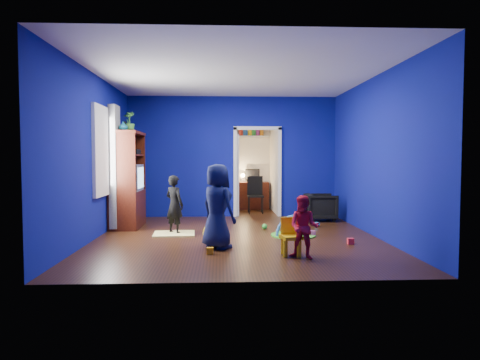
{
  "coord_description": "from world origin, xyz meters",
  "views": [
    {
      "loc": [
        -0.29,
        -7.59,
        1.43
      ],
      "look_at": [
        0.07,
        0.4,
        1.01
      ],
      "focal_mm": 32.0,
      "sensor_mm": 36.0,
      "label": 1
    }
  ],
  "objects_px": {
    "armchair": "(321,207)",
    "child_navy": "(217,206)",
    "child_black": "(174,205)",
    "toddler_red": "(304,227)",
    "hopper_ball": "(215,233)",
    "vase": "(123,126)",
    "tv_armoire": "(127,180)",
    "study_desk": "(253,195)",
    "kid_chair": "(291,238)",
    "folding_chair": "(255,195)",
    "crt_tv": "(129,178)",
    "play_mat": "(293,235)"
  },
  "relations": [
    {
      "from": "armchair",
      "to": "child_black",
      "type": "height_order",
      "value": "child_black"
    },
    {
      "from": "child_navy",
      "to": "crt_tv",
      "type": "xyz_separation_m",
      "value": [
        -1.82,
        2.16,
        0.35
      ]
    },
    {
      "from": "play_mat",
      "to": "folding_chair",
      "type": "height_order",
      "value": "folding_chair"
    },
    {
      "from": "hopper_ball",
      "to": "folding_chair",
      "type": "distance_m",
      "value": 4.08
    },
    {
      "from": "child_black",
      "to": "toddler_red",
      "type": "distance_m",
      "value": 2.91
    },
    {
      "from": "hopper_ball",
      "to": "study_desk",
      "type": "distance_m",
      "value": 5.01
    },
    {
      "from": "folding_chair",
      "to": "toddler_red",
      "type": "bearing_deg",
      "value": -86.71
    },
    {
      "from": "study_desk",
      "to": "toddler_red",
      "type": "bearing_deg",
      "value": -87.24
    },
    {
      "from": "crt_tv",
      "to": "hopper_ball",
      "type": "distance_m",
      "value": 2.74
    },
    {
      "from": "child_black",
      "to": "study_desk",
      "type": "height_order",
      "value": "child_black"
    },
    {
      "from": "vase",
      "to": "play_mat",
      "type": "distance_m",
      "value": 3.92
    },
    {
      "from": "tv_armoire",
      "to": "play_mat",
      "type": "relative_size",
      "value": 2.4
    },
    {
      "from": "child_navy",
      "to": "folding_chair",
      "type": "xyz_separation_m",
      "value": [
        0.94,
        4.2,
        -0.21
      ]
    },
    {
      "from": "tv_armoire",
      "to": "crt_tv",
      "type": "xyz_separation_m",
      "value": [
        0.04,
        0.0,
        0.04
      ]
    },
    {
      "from": "child_navy",
      "to": "crt_tv",
      "type": "height_order",
      "value": "child_navy"
    },
    {
      "from": "vase",
      "to": "study_desk",
      "type": "xyz_separation_m",
      "value": [
        2.81,
        3.3,
        -1.68
      ]
    },
    {
      "from": "toddler_red",
      "to": "hopper_ball",
      "type": "height_order",
      "value": "toddler_red"
    },
    {
      "from": "vase",
      "to": "tv_armoire",
      "type": "height_order",
      "value": "vase"
    },
    {
      "from": "play_mat",
      "to": "kid_chair",
      "type": "bearing_deg",
      "value": -100.82
    },
    {
      "from": "toddler_red",
      "to": "tv_armoire",
      "type": "xyz_separation_m",
      "value": [
        -3.09,
        2.91,
        0.53
      ]
    },
    {
      "from": "hopper_ball",
      "to": "play_mat",
      "type": "relative_size",
      "value": 0.47
    },
    {
      "from": "tv_armoire",
      "to": "crt_tv",
      "type": "relative_size",
      "value": 2.8
    },
    {
      "from": "tv_armoire",
      "to": "kid_chair",
      "type": "relative_size",
      "value": 3.92
    },
    {
      "from": "play_mat",
      "to": "child_black",
      "type": "bearing_deg",
      "value": 172.14
    },
    {
      "from": "armchair",
      "to": "play_mat",
      "type": "height_order",
      "value": "armchair"
    },
    {
      "from": "armchair",
      "to": "kid_chair",
      "type": "distance_m",
      "value": 3.64
    },
    {
      "from": "toddler_red",
      "to": "armchair",
      "type": "bearing_deg",
      "value": 96.36
    },
    {
      "from": "folding_chair",
      "to": "armchair",
      "type": "bearing_deg",
      "value": -43.9
    },
    {
      "from": "child_navy",
      "to": "kid_chair",
      "type": "xyz_separation_m",
      "value": [
        1.08,
        -0.55,
        -0.42
      ]
    },
    {
      "from": "study_desk",
      "to": "folding_chair",
      "type": "height_order",
      "value": "folding_chair"
    },
    {
      "from": "armchair",
      "to": "toddler_red",
      "type": "bearing_deg",
      "value": 163.44
    },
    {
      "from": "child_navy",
      "to": "play_mat",
      "type": "relative_size",
      "value": 1.63
    },
    {
      "from": "hopper_ball",
      "to": "armchair",
      "type": "bearing_deg",
      "value": 47.92
    },
    {
      "from": "child_black",
      "to": "folding_chair",
      "type": "bearing_deg",
      "value": -83.4
    },
    {
      "from": "toddler_red",
      "to": "kid_chair",
      "type": "height_order",
      "value": "toddler_red"
    },
    {
      "from": "tv_armoire",
      "to": "hopper_ball",
      "type": "relative_size",
      "value": 5.06
    },
    {
      "from": "armchair",
      "to": "kid_chair",
      "type": "height_order",
      "value": "armchair"
    },
    {
      "from": "crt_tv",
      "to": "kid_chair",
      "type": "xyz_separation_m",
      "value": [
        2.9,
        -2.71,
        -0.77
      ]
    },
    {
      "from": "child_black",
      "to": "hopper_ball",
      "type": "bearing_deg",
      "value": 163.43
    },
    {
      "from": "tv_armoire",
      "to": "study_desk",
      "type": "distance_m",
      "value": 4.15
    },
    {
      "from": "hopper_ball",
      "to": "crt_tv",
      "type": "bearing_deg",
      "value": 132.86
    },
    {
      "from": "armchair",
      "to": "folding_chair",
      "type": "xyz_separation_m",
      "value": [
        -1.38,
        1.33,
        0.15
      ]
    },
    {
      "from": "child_black",
      "to": "vase",
      "type": "distance_m",
      "value": 1.9
    },
    {
      "from": "toddler_red",
      "to": "child_black",
      "type": "bearing_deg",
      "value": 157.7
    },
    {
      "from": "child_navy",
      "to": "folding_chair",
      "type": "bearing_deg",
      "value": -54.67
    },
    {
      "from": "armchair",
      "to": "child_navy",
      "type": "xyz_separation_m",
      "value": [
        -2.32,
        -2.87,
        0.36
      ]
    },
    {
      "from": "child_black",
      "to": "toddler_red",
      "type": "height_order",
      "value": "child_black"
    },
    {
      "from": "armchair",
      "to": "child_navy",
      "type": "relative_size",
      "value": 0.51
    },
    {
      "from": "armchair",
      "to": "folding_chair",
      "type": "distance_m",
      "value": 1.92
    },
    {
      "from": "child_black",
      "to": "hopper_ball",
      "type": "height_order",
      "value": "child_black"
    }
  ]
}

